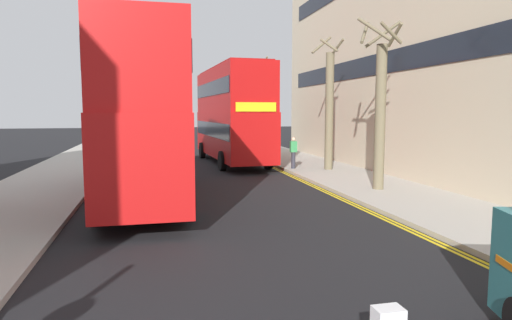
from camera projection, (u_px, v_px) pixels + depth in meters
name	position (u px, v px, depth m)	size (l,w,h in m)	color
sidewalk_right	(372.00, 186.00, 18.11)	(4.00, 80.00, 0.14)	#ADA89E
sidewalk_left	(22.00, 200.00, 15.17)	(4.00, 80.00, 0.14)	#ADA89E
kerb_line_outer	(344.00, 199.00, 15.71)	(0.10, 56.00, 0.01)	yellow
kerb_line_inner	(340.00, 199.00, 15.67)	(0.10, 56.00, 0.01)	yellow
double_decker_bus_away	(143.00, 113.00, 15.40)	(2.82, 10.82, 5.64)	red
double_decker_bus_oncoming	(231.00, 112.00, 26.47)	(3.15, 10.90, 5.64)	#B20F0F
pedestrian_far	(293.00, 152.00, 23.06)	(0.34, 0.22, 1.62)	#2D2D38
street_tree_near	(329.00, 109.00, 22.50)	(1.49, 1.55, 6.79)	#6B6047
street_tree_mid	(380.00, 109.00, 16.68)	(1.89, 1.91, 6.35)	#6B6047
street_tree_far	(254.00, 109.00, 32.08)	(1.88, 1.79, 6.81)	#6B6047
townhouse_terrace_right	(476.00, 31.00, 21.95)	(10.08, 28.00, 14.04)	beige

